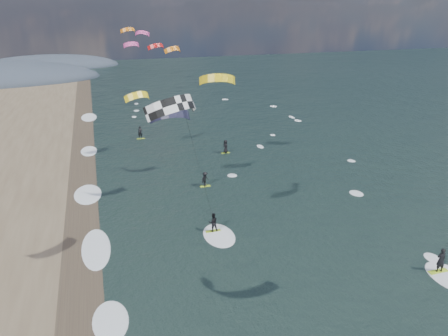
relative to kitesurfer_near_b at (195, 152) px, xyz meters
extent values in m
cube|color=#382D23|center=(-8.55, -0.69, -8.96)|extent=(3.00, 240.00, 0.00)
ellipsoid|color=#3D4756|center=(-18.55, 109.31, -8.96)|extent=(40.00, 18.00, 7.00)
cube|color=#A2C823|center=(16.72, -6.22, -8.93)|extent=(1.57, 0.47, 0.07)
imported|color=black|center=(16.72, -6.22, -7.93)|extent=(0.74, 0.52, 1.94)
cube|color=#A2C823|center=(2.35, 4.28, -8.93)|extent=(1.32, 0.41, 0.06)
imported|color=black|center=(2.35, 4.28, -8.06)|extent=(0.83, 0.66, 1.68)
ellipsoid|color=white|center=(2.65, 3.48, -8.96)|extent=(2.60, 4.20, 0.12)
cylinder|color=black|center=(0.60, 1.28, -1.88)|extent=(0.02, 0.02, 13.49)
cube|color=#A2C823|center=(4.07, 13.82, -8.94)|extent=(1.10, 0.35, 0.05)
imported|color=black|center=(4.07, 13.82, -8.11)|extent=(1.20, 1.09, 1.61)
cube|color=#A2C823|center=(9.24, 23.48, -8.94)|extent=(1.10, 0.35, 0.05)
imported|color=black|center=(9.24, 23.48, -8.06)|extent=(0.83, 0.98, 1.71)
cube|color=#A2C823|center=(-0.64, 32.83, -8.94)|extent=(1.10, 0.35, 0.05)
imported|color=black|center=(-0.64, 32.83, -8.04)|extent=(0.70, 0.52, 1.76)
ellipsoid|color=white|center=(-7.35, -4.69, -8.96)|extent=(2.40, 5.40, 0.11)
ellipsoid|color=white|center=(-7.35, 4.31, -8.96)|extent=(2.40, 5.40, 0.11)
ellipsoid|color=white|center=(-7.35, 15.31, -8.96)|extent=(2.40, 5.40, 0.11)
ellipsoid|color=white|center=(-7.35, 29.31, -8.96)|extent=(2.40, 5.40, 0.11)
ellipsoid|color=white|center=(-7.35, 47.31, -8.96)|extent=(2.40, 5.40, 0.11)
camera|label=1|loc=(-6.17, -27.71, 9.92)|focal=35.00mm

